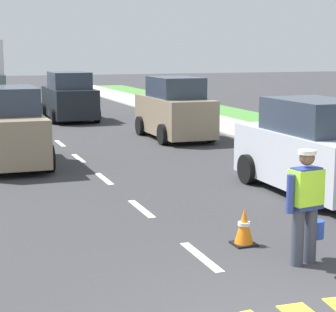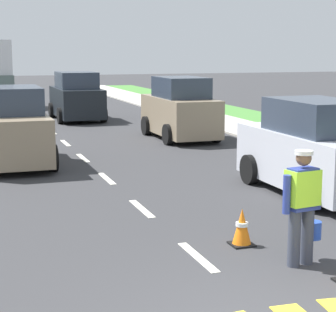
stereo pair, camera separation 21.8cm
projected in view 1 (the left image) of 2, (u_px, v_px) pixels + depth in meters
ground_plane at (34, 123)px, 26.24m from camera, size 96.00×96.00×0.00m
sidewalk_right at (330, 154)px, 18.43m from camera, size 2.40×72.00×0.14m
lane_center_line at (22, 113)px, 30.13m from camera, size 0.14×46.40×0.01m
road_worker at (306, 201)px, 8.83m from camera, size 0.74×0.45×1.67m
traffic_cone_near at (244, 227)px, 9.80m from camera, size 0.36×0.36×0.60m
car_oncoming_lead at (10, 129)px, 16.43m from camera, size 1.87×3.91×2.08m
car_outgoing_far at (69, 98)px, 26.97m from camera, size 2.04×4.06×2.09m
car_parked_curbside at (312, 150)px, 13.25m from camera, size 1.91×4.11×2.03m
car_parked_far at (174, 110)px, 21.36m from camera, size 1.90×3.98×2.13m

